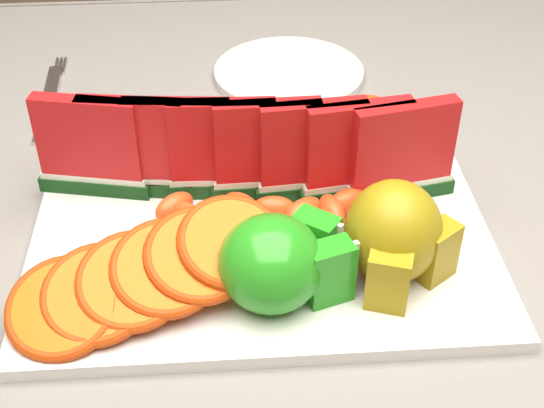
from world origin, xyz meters
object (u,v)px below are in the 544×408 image
object	(u,v)px
platter	(261,232)
side_plate	(289,73)
pear_cluster	(395,236)
apple_cluster	(280,263)
fork	(50,99)

from	to	relation	value
platter	side_plate	bearing A→B (deg)	80.24
platter	pear_cluster	bearing A→B (deg)	-32.16
apple_cluster	side_plate	xyz separation A→B (m)	(0.04, 0.38, -0.04)
apple_cluster	platter	bearing A→B (deg)	96.83
apple_cluster	side_plate	distance (m)	0.39
apple_cluster	pear_cluster	xyz separation A→B (m)	(0.09, 0.02, 0.01)
apple_cluster	pear_cluster	world-z (taller)	pear_cluster
pear_cluster	side_plate	bearing A→B (deg)	98.23
side_plate	fork	size ratio (longest dim) A/B	1.12
platter	fork	distance (m)	0.34
platter	side_plate	world-z (taller)	platter
pear_cluster	side_plate	world-z (taller)	pear_cluster
apple_cluster	side_plate	world-z (taller)	apple_cluster
platter	pear_cluster	distance (m)	0.13
side_plate	pear_cluster	bearing A→B (deg)	-81.77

